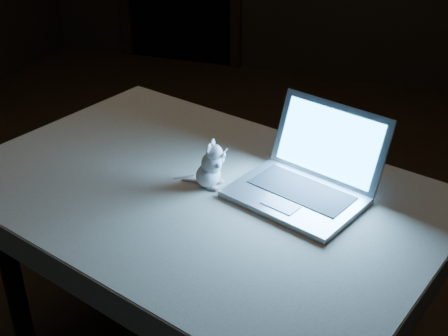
% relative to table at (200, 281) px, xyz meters
% --- Properties ---
extents(floor, '(5.00, 5.00, 0.00)m').
position_rel_table_xyz_m(floor, '(-0.23, 0.55, -0.37)').
color(floor, black).
rests_on(floor, ground).
extents(table, '(1.60, 1.29, 0.75)m').
position_rel_table_xyz_m(table, '(0.00, 0.00, 0.00)').
color(table, black).
rests_on(table, floor).
extents(tablecloth, '(1.78, 1.57, 0.10)m').
position_rel_table_xyz_m(tablecloth, '(0.09, 0.01, 0.33)').
color(tablecloth, beige).
rests_on(tablecloth, table).
extents(laptop, '(0.48, 0.45, 0.26)m').
position_rel_table_xyz_m(laptop, '(0.31, 0.03, 0.51)').
color(laptop, '#A3A4A8').
rests_on(laptop, tablecloth).
extents(plush_mouse, '(0.16, 0.16, 0.15)m').
position_rel_table_xyz_m(plush_mouse, '(0.03, 0.02, 0.46)').
color(plush_mouse, silver).
rests_on(plush_mouse, tablecloth).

